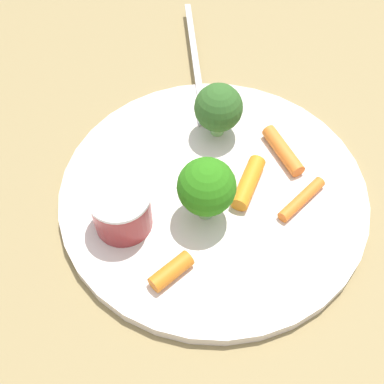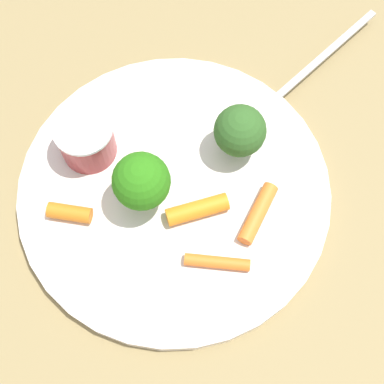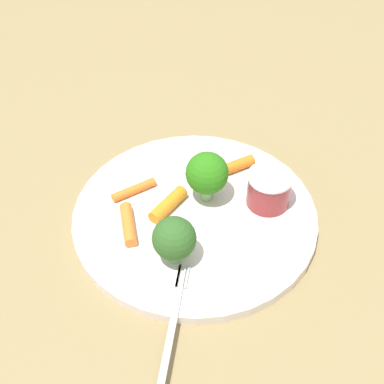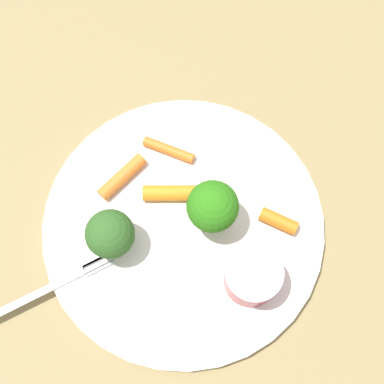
{
  "view_description": "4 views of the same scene",
  "coord_description": "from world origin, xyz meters",
  "px_view_note": "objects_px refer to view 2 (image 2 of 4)",
  "views": [
    {
      "loc": [
        -0.03,
        -0.26,
        0.37
      ],
      "look_at": [
        -0.02,
        -0.01,
        0.02
      ],
      "focal_mm": 46.4,
      "sensor_mm": 36.0,
      "label": 1
    },
    {
      "loc": [
        0.16,
        -0.12,
        0.46
      ],
      "look_at": [
        0.02,
        0.01,
        0.02
      ],
      "focal_mm": 53.08,
      "sensor_mm": 36.0,
      "label": 2
    },
    {
      "loc": [
        -0.08,
        0.42,
        0.47
      ],
      "look_at": [
        0.01,
        -0.01,
        0.03
      ],
      "focal_mm": 52.14,
      "sensor_mm": 36.0,
      "label": 3
    },
    {
      "loc": [
        -0.14,
        0.05,
        0.48
      ],
      "look_at": [
        0.02,
        -0.02,
        0.03
      ],
      "focal_mm": 47.49,
      "sensor_mm": 36.0,
      "label": 4
    }
  ],
  "objects_px": {
    "carrot_stick_1": "(258,213)",
    "fork": "(305,72)",
    "broccoli_floret_0": "(240,131)",
    "broccoli_floret_1": "(141,182)",
    "carrot_stick_2": "(70,213)",
    "plate": "(174,191)",
    "sauce_cup": "(86,139)",
    "carrot_stick_0": "(217,262)",
    "carrot_stick_3": "(198,209)"
  },
  "relations": [
    {
      "from": "carrot_stick_1",
      "to": "fork",
      "type": "xyz_separation_m",
      "value": [
        -0.07,
        0.13,
        -0.01
      ]
    },
    {
      "from": "plate",
      "to": "carrot_stick_2",
      "type": "distance_m",
      "value": 0.09
    },
    {
      "from": "carrot_stick_0",
      "to": "broccoli_floret_0",
      "type": "bearing_deg",
      "value": 127.85
    },
    {
      "from": "plate",
      "to": "carrot_stick_1",
      "type": "distance_m",
      "value": 0.08
    },
    {
      "from": "carrot_stick_2",
      "to": "sauce_cup",
      "type": "bearing_deg",
      "value": 127.77
    },
    {
      "from": "carrot_stick_0",
      "to": "fork",
      "type": "bearing_deg",
      "value": 113.57
    },
    {
      "from": "broccoli_floret_0",
      "to": "carrot_stick_2",
      "type": "bearing_deg",
      "value": -107.45
    },
    {
      "from": "carrot_stick_2",
      "to": "fork",
      "type": "bearing_deg",
      "value": 82.95
    },
    {
      "from": "carrot_stick_1",
      "to": "fork",
      "type": "height_order",
      "value": "carrot_stick_1"
    },
    {
      "from": "plate",
      "to": "broccoli_floret_1",
      "type": "distance_m",
      "value": 0.05
    },
    {
      "from": "carrot_stick_3",
      "to": "broccoli_floret_1",
      "type": "bearing_deg",
      "value": -145.62
    },
    {
      "from": "broccoli_floret_0",
      "to": "broccoli_floret_1",
      "type": "xyz_separation_m",
      "value": [
        -0.02,
        -0.09,
        0.01
      ]
    },
    {
      "from": "broccoli_floret_1",
      "to": "carrot_stick_0",
      "type": "distance_m",
      "value": 0.09
    },
    {
      "from": "broccoli_floret_0",
      "to": "plate",
      "type": "bearing_deg",
      "value": -96.94
    },
    {
      "from": "broccoli_floret_1",
      "to": "fork",
      "type": "bearing_deg",
      "value": 89.71
    },
    {
      "from": "carrot_stick_0",
      "to": "fork",
      "type": "relative_size",
      "value": 0.27
    },
    {
      "from": "carrot_stick_2",
      "to": "carrot_stick_0",
      "type": "bearing_deg",
      "value": 29.52
    },
    {
      "from": "plate",
      "to": "carrot_stick_2",
      "type": "bearing_deg",
      "value": -115.3
    },
    {
      "from": "plate",
      "to": "broccoli_floret_0",
      "type": "xyz_separation_m",
      "value": [
        0.01,
        0.07,
        0.04
      ]
    },
    {
      "from": "fork",
      "to": "carrot_stick_3",
      "type": "bearing_deg",
      "value": -77.39
    },
    {
      "from": "carrot_stick_0",
      "to": "carrot_stick_1",
      "type": "xyz_separation_m",
      "value": [
        -0.01,
        0.05,
        0.0
      ]
    },
    {
      "from": "carrot_stick_1",
      "to": "fork",
      "type": "relative_size",
      "value": 0.28
    },
    {
      "from": "carrot_stick_0",
      "to": "carrot_stick_3",
      "type": "bearing_deg",
      "value": 156.92
    },
    {
      "from": "carrot_stick_0",
      "to": "carrot_stick_1",
      "type": "bearing_deg",
      "value": 98.68
    },
    {
      "from": "plate",
      "to": "carrot_stick_3",
      "type": "bearing_deg",
      "value": 1.87
    },
    {
      "from": "sauce_cup",
      "to": "carrot_stick_3",
      "type": "xyz_separation_m",
      "value": [
        0.11,
        0.03,
        -0.01
      ]
    },
    {
      "from": "sauce_cup",
      "to": "carrot_stick_2",
      "type": "relative_size",
      "value": 1.38
    },
    {
      "from": "plate",
      "to": "carrot_stick_2",
      "type": "xyz_separation_m",
      "value": [
        -0.04,
        -0.08,
        0.01
      ]
    },
    {
      "from": "broccoli_floret_0",
      "to": "fork",
      "type": "bearing_deg",
      "value": 98.73
    },
    {
      "from": "plate",
      "to": "fork",
      "type": "xyz_separation_m",
      "value": [
        -0.01,
        0.17,
        0.01
      ]
    },
    {
      "from": "broccoli_floret_1",
      "to": "carrot_stick_0",
      "type": "xyz_separation_m",
      "value": [
        0.08,
        0.01,
        -0.03
      ]
    },
    {
      "from": "sauce_cup",
      "to": "carrot_stick_3",
      "type": "distance_m",
      "value": 0.11
    },
    {
      "from": "carrot_stick_1",
      "to": "carrot_stick_2",
      "type": "bearing_deg",
      "value": -131.7
    },
    {
      "from": "carrot_stick_0",
      "to": "carrot_stick_2",
      "type": "bearing_deg",
      "value": -150.48
    },
    {
      "from": "plate",
      "to": "carrot_stick_1",
      "type": "relative_size",
      "value": 4.93
    },
    {
      "from": "plate",
      "to": "fork",
      "type": "height_order",
      "value": "fork"
    },
    {
      "from": "sauce_cup",
      "to": "carrot_stick_1",
      "type": "bearing_deg",
      "value": 25.28
    },
    {
      "from": "carrot_stick_1",
      "to": "broccoli_floret_1",
      "type": "bearing_deg",
      "value": -140.58
    },
    {
      "from": "broccoli_floret_1",
      "to": "sauce_cup",
      "type": "bearing_deg",
      "value": -174.73
    },
    {
      "from": "broccoli_floret_1",
      "to": "carrot_stick_1",
      "type": "bearing_deg",
      "value": 39.42
    },
    {
      "from": "broccoli_floret_0",
      "to": "sauce_cup",
      "type": "bearing_deg",
      "value": -130.77
    },
    {
      "from": "plate",
      "to": "broccoli_floret_0",
      "type": "bearing_deg",
      "value": 83.06
    },
    {
      "from": "plate",
      "to": "sauce_cup",
      "type": "bearing_deg",
      "value": -157.59
    },
    {
      "from": "fork",
      "to": "carrot_stick_2",
      "type": "bearing_deg",
      "value": -97.05
    },
    {
      "from": "carrot_stick_2",
      "to": "fork",
      "type": "relative_size",
      "value": 0.19
    },
    {
      "from": "broccoli_floret_1",
      "to": "carrot_stick_2",
      "type": "height_order",
      "value": "broccoli_floret_1"
    },
    {
      "from": "sauce_cup",
      "to": "fork",
      "type": "xyz_separation_m",
      "value": [
        0.07,
        0.2,
        -0.02
      ]
    },
    {
      "from": "carrot_stick_1",
      "to": "broccoli_floret_0",
      "type": "bearing_deg",
      "value": 151.51
    },
    {
      "from": "carrot_stick_2",
      "to": "broccoli_floret_0",
      "type": "bearing_deg",
      "value": 72.55
    },
    {
      "from": "broccoli_floret_1",
      "to": "carrot_stick_0",
      "type": "bearing_deg",
      "value": 5.33
    }
  ]
}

